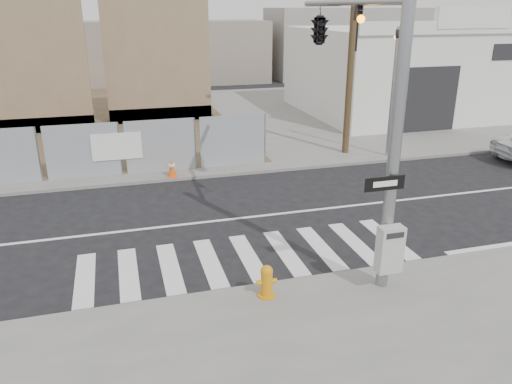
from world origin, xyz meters
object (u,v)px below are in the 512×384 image
object	(u,v)px
auto_shop	(409,70)
fire_hydrant	(267,281)
traffic_cone_d	(172,168)
signal_pole	(341,61)

from	to	relation	value
auto_shop	fire_hydrant	world-z (taller)	auto_shop
traffic_cone_d	auto_shop	bearing A→B (deg)	30.05
signal_pole	fire_hydrant	distance (m)	5.63
signal_pole	traffic_cone_d	bearing A→B (deg)	119.99
auto_shop	signal_pole	bearing A→B (deg)	-127.46
signal_pole	fire_hydrant	size ratio (longest dim) A/B	9.48
signal_pole	traffic_cone_d	size ratio (longest dim) A/B	10.35
fire_hydrant	traffic_cone_d	bearing A→B (deg)	100.46
signal_pole	fire_hydrant	world-z (taller)	signal_pole
signal_pole	auto_shop	bearing A→B (deg)	52.54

